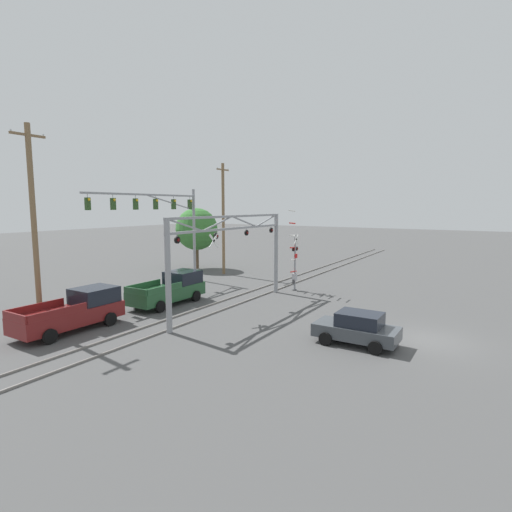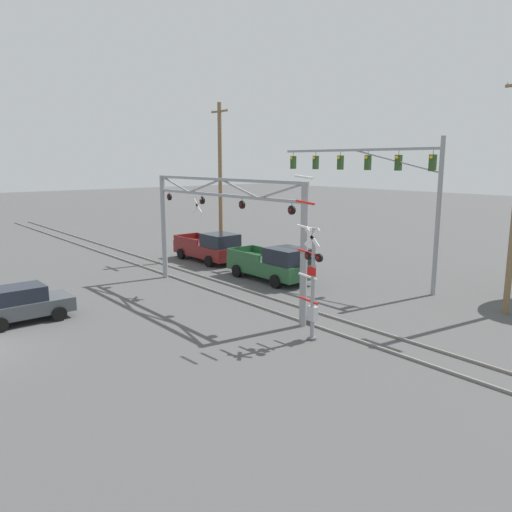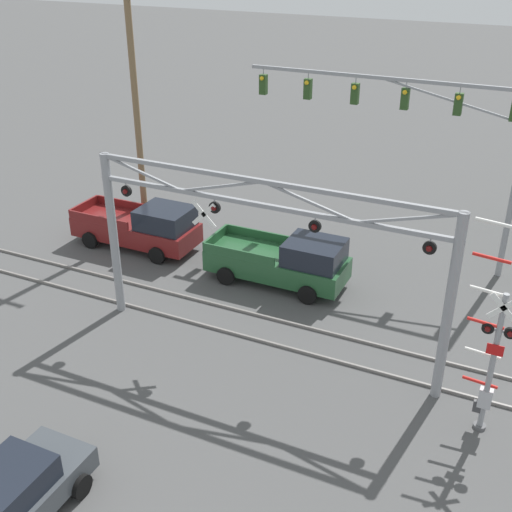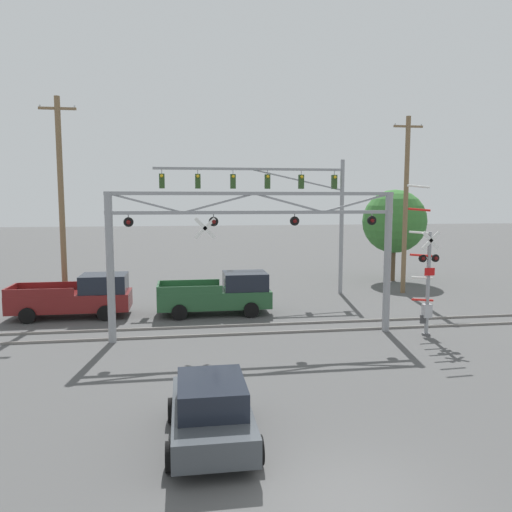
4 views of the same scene
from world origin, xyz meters
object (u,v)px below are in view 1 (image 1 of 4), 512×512
object	(u,v)px
pickup_truck_lead	(171,289)
pickup_truck_following	(75,311)
utility_pole_left	(34,226)
utility_pole_right	(223,218)
background_tree_beyond_span	(197,229)
crossing_signal_mast	(294,262)
crossing_gantry	(232,249)
sedan_waiting	(357,328)
traffic_signal_span	(168,216)

from	to	relation	value
pickup_truck_lead	pickup_truck_following	xyz separation A→B (m)	(-6.91, 0.35, 0.00)
utility_pole_left	utility_pole_right	size ratio (longest dim) A/B	1.02
utility_pole_right	pickup_truck_lead	bearing A→B (deg)	-160.91
pickup_truck_lead	background_tree_beyond_span	size ratio (longest dim) A/B	0.87
pickup_truck_following	utility_pole_right	bearing A→B (deg)	11.13
crossing_signal_mast	pickup_truck_following	bearing A→B (deg)	159.49
pickup_truck_lead	utility_pole_right	size ratio (longest dim) A/B	0.52
crossing_gantry	crossing_signal_mast	world-z (taller)	crossing_signal_mast
sedan_waiting	background_tree_beyond_span	bearing A→B (deg)	56.99
traffic_signal_span	sedan_waiting	bearing A→B (deg)	-108.00
crossing_gantry	pickup_truck_following	size ratio (longest dim) A/B	2.11
utility_pole_right	background_tree_beyond_span	distance (m)	4.74
crossing_signal_mast	pickup_truck_lead	world-z (taller)	crossing_signal_mast
crossing_signal_mast	pickup_truck_lead	xyz separation A→B (m)	(-8.15, 5.28, -1.26)
pickup_truck_following	sedan_waiting	size ratio (longest dim) A/B	1.43
crossing_signal_mast	background_tree_beyond_span	bearing A→B (deg)	71.41
pickup_truck_lead	background_tree_beyond_span	xyz separation A→B (m)	(12.73, 8.35, 3.17)
utility_pole_left	crossing_gantry	bearing A→B (deg)	-35.50
crossing_gantry	sedan_waiting	distance (m)	9.70
pickup_truck_following	background_tree_beyond_span	size ratio (longest dim) A/B	0.88
sedan_waiting	utility_pole_right	distance (m)	21.94
pickup_truck_lead	utility_pole_left	bearing A→B (deg)	165.83
pickup_truck_following	utility_pole_left	xyz separation A→B (m)	(-0.98, 1.64, 4.54)
crossing_gantry	pickup_truck_following	bearing A→B (deg)	149.25
crossing_signal_mast	utility_pole_left	bearing A→B (deg)	155.61
pickup_truck_following	utility_pole_left	distance (m)	4.92
pickup_truck_lead	utility_pole_left	xyz separation A→B (m)	(-7.89, 1.99, 4.54)
traffic_signal_span	sedan_waiting	size ratio (longest dim) A/B	2.85
crossing_signal_mast	sedan_waiting	xyz separation A→B (m)	(-9.45, -7.98, -1.47)
crossing_gantry	utility_pole_right	xyz separation A→B (m)	(10.44, 8.33, 1.57)
crossing_signal_mast	utility_pole_right	world-z (taller)	utility_pole_right
traffic_signal_span	utility_pole_right	distance (m)	7.07
traffic_signal_span	utility_pole_right	bearing A→B (deg)	-2.96
traffic_signal_span	background_tree_beyond_span	world-z (taller)	traffic_signal_span
background_tree_beyond_span	traffic_signal_span	bearing A→B (deg)	-154.24
utility_pole_left	background_tree_beyond_span	distance (m)	21.62
traffic_signal_span	pickup_truck_following	xyz separation A→B (m)	(-11.32, -3.98, -4.77)
pickup_truck_following	utility_pole_right	xyz separation A→B (m)	(18.37, 3.61, 4.44)
crossing_signal_mast	pickup_truck_following	size ratio (longest dim) A/B	1.12
utility_pole_left	utility_pole_right	bearing A→B (deg)	5.83
crossing_gantry	utility_pole_right	size ratio (longest dim) A/B	1.12
pickup_truck_following	background_tree_beyond_span	world-z (taller)	background_tree_beyond_span
traffic_signal_span	utility_pole_left	xyz separation A→B (m)	(-12.30, -2.34, -0.24)
sedan_waiting	utility_pole_right	xyz separation A→B (m)	(12.77, 17.23, 4.65)
pickup_truck_lead	background_tree_beyond_span	distance (m)	15.55
crossing_gantry	pickup_truck_following	world-z (taller)	crossing_gantry
crossing_signal_mast	utility_pole_left	world-z (taller)	utility_pole_left
traffic_signal_span	pickup_truck_following	size ratio (longest dim) A/B	1.99
crossing_gantry	pickup_truck_following	xyz separation A→B (m)	(-7.93, 4.72, -2.87)
pickup_truck_following	pickup_truck_lead	bearing A→B (deg)	-2.92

